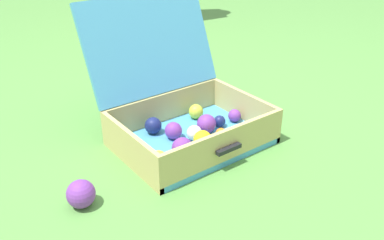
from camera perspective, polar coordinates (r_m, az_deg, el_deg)
name	(u,v)px	position (r m, az deg, el deg)	size (l,w,h in m)	color
ground_plane	(185,134)	(1.79, -0.93, -1.95)	(16.00, 16.00, 0.00)	#569342
open_suitcase	(181,112)	(1.71, -1.53, 1.15)	(0.59, 0.62, 0.55)	#4799C6
stray_ball_on_grass	(81,194)	(1.41, -14.99, -9.75)	(0.09, 0.09, 0.09)	purple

